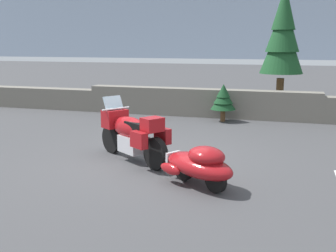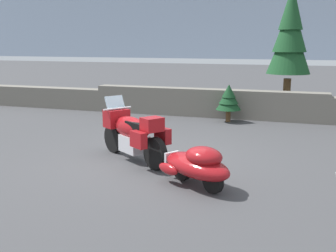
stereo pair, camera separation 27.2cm
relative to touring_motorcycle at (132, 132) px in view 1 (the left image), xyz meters
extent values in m
plane|color=#424244|center=(0.30, 0.17, -0.62)|extent=(80.00, 80.00, 0.00)
cube|color=slate|center=(-7.70, 5.72, -0.23)|extent=(8.00, 0.59, 0.79)
cube|color=slate|center=(0.30, 5.70, -0.14)|extent=(8.00, 0.55, 0.96)
cube|color=#99A8BF|center=(0.30, 95.74, 7.38)|extent=(240.00, 80.00, 16.00)
cylinder|color=black|center=(-0.68, 0.46, -0.29)|extent=(0.62, 0.49, 0.66)
cylinder|color=black|center=(0.69, -0.47, -0.29)|extent=(0.62, 0.49, 0.66)
cube|color=silver|center=(0.05, -0.03, -0.24)|extent=(0.74, 0.70, 0.36)
ellipsoid|color=maroon|center=(-0.04, 0.02, 0.09)|extent=(1.24, 1.04, 0.48)
cube|color=maroon|center=(-0.55, 0.38, 0.21)|extent=(0.59, 0.63, 0.40)
cube|color=#9EB7C6|center=(-0.60, 0.40, 0.54)|extent=(0.40, 0.47, 0.34)
cube|color=black|center=(0.21, -0.14, 0.19)|extent=(0.67, 0.61, 0.16)
cube|color=maroon|center=(0.61, -0.41, 0.29)|extent=(0.49, 0.51, 0.28)
cube|color=maroon|center=(0.40, -0.63, 0.01)|extent=(0.42, 0.36, 0.32)
cube|color=maroon|center=(0.73, -0.13, 0.01)|extent=(0.42, 0.36, 0.32)
cylinder|color=silver|center=(-0.51, 0.35, 0.44)|extent=(0.43, 0.60, 0.04)
cylinder|color=silver|center=(-0.64, 0.43, -0.04)|extent=(0.25, 0.20, 0.54)
cylinder|color=black|center=(1.38, -0.94, -0.40)|extent=(0.42, 0.33, 0.44)
cylinder|color=black|center=(2.07, -1.40, -0.40)|extent=(0.42, 0.33, 0.44)
ellipsoid|color=maroon|center=(1.73, -1.17, -0.24)|extent=(1.62, 1.40, 0.40)
ellipsoid|color=maroon|center=(1.87, -1.27, -0.02)|extent=(0.91, 0.87, 0.32)
cube|color=silver|center=(1.14, -0.77, -0.26)|extent=(0.23, 0.30, 0.24)
ellipsoid|color=maroon|center=(1.20, -1.20, -0.34)|extent=(0.51, 0.41, 0.20)
ellipsoid|color=maroon|center=(1.56, -0.67, -0.34)|extent=(0.51, 0.41, 0.20)
cylinder|color=silver|center=(0.81, -0.55, -0.35)|extent=(0.61, 0.43, 0.05)
cylinder|color=brown|center=(2.91, 6.81, 0.02)|extent=(0.26, 0.26, 1.29)
cone|color=#194723|center=(2.91, 6.81, 1.85)|extent=(1.48, 1.48, 2.04)
cone|color=#194723|center=(2.91, 6.81, 2.47)|extent=(1.15, 1.15, 1.78)
cone|color=#194723|center=(2.91, 6.81, 3.08)|extent=(0.81, 0.81, 1.53)
cylinder|color=brown|center=(1.20, 4.98, -0.45)|extent=(0.16, 0.16, 0.35)
cone|color=#143D1E|center=(1.20, 4.98, 0.05)|extent=(0.81, 0.81, 0.55)
cone|color=#143D1E|center=(1.20, 4.98, 0.22)|extent=(0.63, 0.63, 0.48)
cone|color=#143D1E|center=(1.20, 4.98, 0.38)|extent=(0.45, 0.45, 0.41)
camera|label=1|loc=(3.13, -7.89, 1.89)|focal=43.14mm
camera|label=2|loc=(3.39, -7.80, 1.89)|focal=43.14mm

